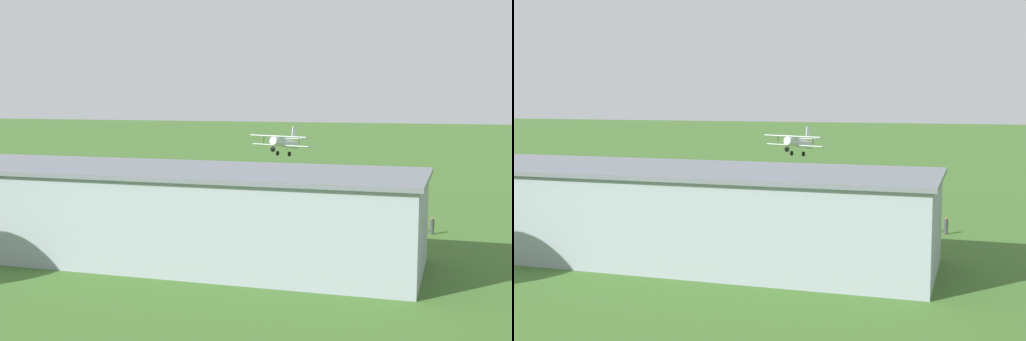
% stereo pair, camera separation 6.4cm
% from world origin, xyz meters
% --- Properties ---
extents(ground_plane, '(400.00, 400.00, 0.00)m').
position_xyz_m(ground_plane, '(0.00, 0.00, 0.00)').
color(ground_plane, '#3D6628').
extents(hangar, '(39.97, 13.13, 7.22)m').
position_xyz_m(hangar, '(1.09, 39.86, 3.62)').
color(hangar, '#99A3AD').
rests_on(hangar, ground_plane).
extents(biplane, '(8.91, 6.76, 3.91)m').
position_xyz_m(biplane, '(1.12, -0.26, 6.26)').
color(biplane, silver).
extents(car_white, '(1.99, 4.01, 1.63)m').
position_xyz_m(car_white, '(22.69, 27.29, 0.84)').
color(car_white, white).
rests_on(car_white, ground_plane).
extents(person_walking_on_apron, '(0.51, 0.51, 1.61)m').
position_xyz_m(person_walking_on_apron, '(-14.92, 22.87, 0.80)').
color(person_walking_on_apron, '#3F3F47').
rests_on(person_walking_on_apron, ground_plane).
extents(person_watching_takeoff, '(0.47, 0.47, 1.58)m').
position_xyz_m(person_watching_takeoff, '(-18.80, 24.80, 0.78)').
color(person_watching_takeoff, '#3F3F47').
rests_on(person_watching_takeoff, ground_plane).
extents(person_by_parked_cars, '(0.48, 0.48, 1.60)m').
position_xyz_m(person_by_parked_cars, '(-17.25, 24.57, 0.79)').
color(person_by_parked_cars, '#33723F').
rests_on(person_by_parked_cars, ground_plane).
extents(person_beside_truck, '(0.50, 0.50, 1.65)m').
position_xyz_m(person_beside_truck, '(-11.26, 22.67, 0.82)').
color(person_beside_truck, '#33723F').
rests_on(person_beside_truck, ground_plane).
extents(person_at_fence_line, '(0.49, 0.49, 1.64)m').
position_xyz_m(person_at_fence_line, '(16.76, 23.08, 0.82)').
color(person_at_fence_line, '#B23333').
rests_on(person_at_fence_line, ground_plane).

